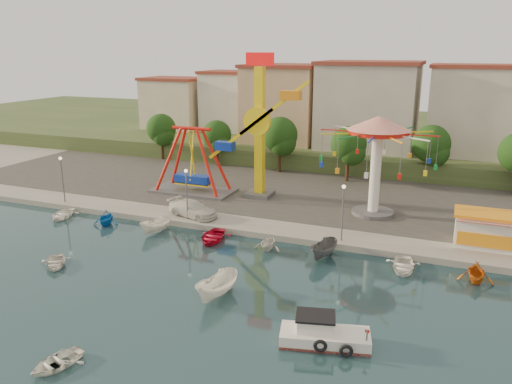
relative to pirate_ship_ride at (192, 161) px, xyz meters
The scene contains 34 objects.
ground 25.85m from the pirate_ship_ride, 60.86° to the right, with size 200.00×200.00×0.00m, color #143038.
quay_deck 41.84m from the pirate_ship_ride, 72.67° to the left, with size 200.00×100.00×0.60m, color #9E998E.
asphalt_pad 15.11m from the pirate_ship_ride, 31.98° to the left, with size 90.00×28.00×0.01m, color #4C4944.
hill_terrace 46.52m from the pirate_ship_ride, 74.50° to the left, with size 200.00×60.00×3.00m, color #384C26.
pirate_ship_ride is the anchor object (origin of this frame).
kamikaze_tower 9.59m from the pirate_ship_ride, ahead, with size 8.14×3.10×16.50m.
wave_swinger 22.18m from the pirate_ship_ride, ahead, with size 11.60×11.60×10.40m.
booth_left 33.03m from the pirate_ship_ride, 10.08° to the right, with size 5.40×3.78×3.08m.
lamp_post_0 14.89m from the pirate_ship_ride, 141.41° to the right, with size 0.14×0.14×5.00m, color #59595E.
lamp_post_1 10.33m from the pirate_ship_ride, 64.54° to the right, with size 0.14×0.14×5.00m, color #59595E.
lamp_post_2 22.44m from the pirate_ship_ride, 24.39° to the right, with size 0.14×0.14×5.00m, color #59595E.
tree_0 20.07m from the pirate_ship_ride, 132.72° to the left, with size 4.60×4.60×7.19m.
tree_1 14.46m from the pirate_ship_ride, 104.41° to the left, with size 4.35×4.35×6.80m.
tree_2 15.07m from the pirate_ship_ride, 64.71° to the left, with size 5.02×5.02×7.85m.
tree_3 20.42m from the pirate_ship_ride, 36.43° to the left, with size 4.68×4.68×7.32m.
tree_4 30.45m from the pirate_ship_ride, 29.76° to the left, with size 4.86×4.86×7.60m.
building_0 32.05m from the pirate_ship_ride, 131.36° to the left, with size 9.26×9.53×11.87m, color beige.
building_1 30.61m from the pirate_ship_ride, 107.03° to the left, with size 12.33×9.01×8.63m, color silver.
building_2 30.30m from the pirate_ship_ride, 81.91° to the left, with size 11.95×9.28×11.23m, color tan.
building_3 32.24m from the pirate_ship_ride, 55.85° to the left, with size 12.59×10.50×9.20m, color beige.
building_4 43.57m from the pirate_ship_ride, 43.58° to the left, with size 10.75×9.23×9.24m, color beige.
cabin_motorboat 34.15m from the pirate_ship_ride, 47.82° to the right, with size 5.83×3.34×1.93m.
rowboat_a 22.79m from the pirate_ship_ride, 92.04° to the right, with size 2.38×3.34×0.69m, color silver.
rowboat_b 34.65m from the pirate_ship_ride, 74.35° to the right, with size 2.25×3.15×0.65m, color white.
skiff 26.71m from the pirate_ship_ride, 57.51° to the right, with size 1.71×4.54×1.76m, color white.
van 9.85m from the pirate_ship_ride, 61.55° to the right, with size 2.30×5.66×1.64m, color silver.
moored_boat_0 15.98m from the pirate_ship_ride, 126.38° to the right, with size 2.70×3.78×0.78m, color white.
moored_boat_1 13.40m from the pirate_ship_ride, 105.18° to the right, with size 2.59×3.00×1.58m, color blue.
moored_boat_2 13.24m from the pirate_ship_ride, 78.10° to the right, with size 1.43×3.80×1.47m, color silver.
moored_boat_3 15.77m from the pirate_ship_ride, 54.68° to the right, with size 2.99×4.18×0.87m, color red.
moored_boat_4 19.42m from the pirate_ship_ride, 40.78° to the right, with size 2.42×2.80×1.48m, color silver.
moored_boat_5 23.50m from the pirate_ship_ride, 32.44° to the right, with size 1.50×3.98×1.54m, color #55565A.
moored_boat_6 29.33m from the pirate_ship_ride, 25.38° to the right, with size 2.82×3.95×0.82m, color white.
moored_boat_7 34.26m from the pirate_ship_ride, 21.44° to the right, with size 2.67×3.10×1.63m, color #CA5C12.
Camera 1 is at (16.61, -29.48, 17.50)m, focal length 35.00 mm.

